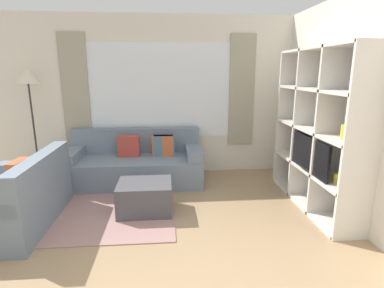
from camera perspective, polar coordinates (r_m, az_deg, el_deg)
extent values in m
cube|color=silver|center=(5.27, -6.00, 8.91)|extent=(5.72, 0.07, 2.70)
cube|color=white|center=(5.22, -6.03, 9.97)|extent=(2.48, 0.01, 1.60)
cube|color=#9E9984|center=(5.42, -21.32, 9.26)|extent=(0.44, 0.03, 1.90)
cube|color=#9E9984|center=(5.37, 9.45, 9.96)|extent=(0.44, 0.03, 1.90)
cube|color=silver|center=(4.28, 26.16, 6.52)|extent=(0.07, 4.33, 2.70)
cube|color=gray|center=(4.34, -17.91, -11.19)|extent=(2.12, 1.95, 0.01)
cube|color=#232328|center=(4.32, 25.11, 2.48)|extent=(0.02, 1.83, 2.08)
cube|color=silver|center=(3.46, 29.66, -0.53)|extent=(0.41, 0.04, 2.08)
cube|color=silver|center=(3.96, 24.79, 1.61)|extent=(0.41, 0.04, 2.08)
cube|color=silver|center=(4.49, 21.04, 3.25)|extent=(0.41, 0.04, 2.08)
cube|color=silver|center=(5.04, 18.08, 4.53)|extent=(0.41, 0.04, 2.08)
cube|color=silver|center=(4.52, 21.60, -10.32)|extent=(0.41, 1.83, 0.04)
cube|color=silver|center=(4.34, 22.17, -4.25)|extent=(0.41, 1.83, 0.04)
cube|color=silver|center=(4.22, 22.80, 2.48)|extent=(0.41, 1.83, 0.04)
cube|color=silver|center=(4.16, 23.46, 9.50)|extent=(0.41, 1.83, 0.04)
cube|color=silver|center=(4.17, 24.14, 16.37)|extent=(0.41, 1.83, 0.04)
cube|color=black|center=(4.07, 21.38, -1.83)|extent=(0.04, 0.97, 0.44)
cube|color=black|center=(4.14, 21.39, -4.57)|extent=(0.10, 0.24, 0.03)
cylinder|color=gold|center=(4.84, 18.85, -0.87)|extent=(0.09, 0.09, 0.18)
cylinder|color=gold|center=(3.66, 27.16, 2.01)|extent=(0.10, 0.10, 0.16)
cylinder|color=red|center=(3.68, 26.96, 1.72)|extent=(0.07, 0.07, 0.11)
cylinder|color=gold|center=(3.83, 25.87, -5.82)|extent=(0.09, 0.09, 0.11)
cube|color=slate|center=(4.98, -10.79, -4.93)|extent=(2.15, 0.92, 0.43)
cube|color=slate|center=(5.22, -10.59, 0.74)|extent=(2.15, 0.18, 0.42)
cube|color=slate|center=(5.09, -21.69, -1.84)|extent=(0.24, 0.86, 0.16)
cube|color=slate|center=(4.89, 0.27, -1.48)|extent=(0.24, 0.86, 0.16)
cube|color=#AD3D33|center=(4.97, -11.96, -0.42)|extent=(0.34, 0.13, 0.34)
cube|color=#C65B33|center=(4.93, -5.64, -0.30)|extent=(0.34, 0.13, 0.34)
cube|color=slate|center=(4.93, -5.35, -0.29)|extent=(0.34, 0.12, 0.34)
cube|color=slate|center=(4.19, -31.00, -10.34)|extent=(0.92, 1.49, 0.43)
cube|color=slate|center=(3.90, -26.86, -4.96)|extent=(0.18, 1.49, 0.42)
cube|color=slate|center=(4.63, -28.13, -4.01)|extent=(0.86, 0.24, 0.16)
cube|color=#C65B33|center=(4.10, -29.99, -5.02)|extent=(0.14, 0.35, 0.34)
cube|color=#47474C|center=(3.98, -8.93, -9.94)|extent=(0.68, 0.56, 0.40)
cylinder|color=black|center=(5.67, -26.90, -6.06)|extent=(0.26, 0.26, 0.02)
cylinder|color=#2D2D30|center=(5.47, -27.80, 1.87)|extent=(0.03, 0.03, 1.57)
cone|color=beige|center=(5.38, -28.90, 11.47)|extent=(0.39, 0.39, 0.26)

